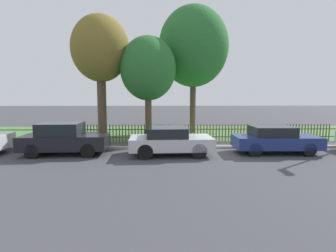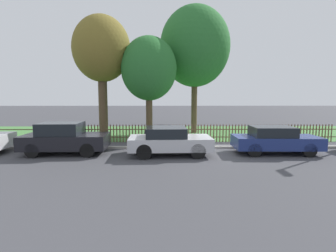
{
  "view_description": "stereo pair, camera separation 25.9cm",
  "coord_description": "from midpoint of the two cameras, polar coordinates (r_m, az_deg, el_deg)",
  "views": [
    {
      "loc": [
        -2.82,
        -13.17,
        2.69
      ],
      "look_at": [
        -2.42,
        0.71,
        1.1
      ],
      "focal_mm": 28.0,
      "sensor_mm": 36.0,
      "label": 1
    },
    {
      "loc": [
        -2.56,
        -13.18,
        2.69
      ],
      "look_at": [
        -2.42,
        0.71,
        1.1
      ],
      "focal_mm": 28.0,
      "sensor_mm": 36.0,
      "label": 2
    }
  ],
  "objects": [
    {
      "name": "covered_motorcycle",
      "position": [
        14.41,
        -1.83,
        -1.48
      ],
      "size": [
        2.01,
        0.88,
        1.13
      ],
      "rotation": [
        0.0,
        0.0,
        0.05
      ],
      "color": "black",
      "rests_on": "ground"
    },
    {
      "name": "grass_strip",
      "position": [
        19.56,
        6.29,
        -1.4
      ],
      "size": [
        43.2,
        7.98,
        0.01
      ],
      "primitive_type": "cube",
      "color": "#477F3D",
      "rests_on": "ground"
    },
    {
      "name": "ground_plane",
      "position": [
        13.71,
        9.75,
        -4.88
      ],
      "size": [
        120.0,
        120.0,
        0.0
      ],
      "primitive_type": "plane",
      "color": "#424247"
    },
    {
      "name": "tree_behind_motorcycle",
      "position": [
        16.77,
        -4.83,
        12.26
      ],
      "size": [
        3.47,
        3.47,
        6.4
      ],
      "color": "brown",
      "rests_on": "ground"
    },
    {
      "name": "parked_car_navy_estate",
      "position": [
        11.98,
        -0.19,
        -3.16
      ],
      "size": [
        3.79,
        1.98,
        1.29
      ],
      "rotation": [
        0.0,
        0.0,
        0.04
      ],
      "color": "#BCBCC1",
      "rests_on": "ground"
    },
    {
      "name": "parked_car_black_saloon",
      "position": [
        13.09,
        -22.12,
        -2.52
      ],
      "size": [
        3.89,
        1.92,
        1.47
      ],
      "rotation": [
        0.0,
        0.0,
        0.03
      ],
      "color": "black",
      "rests_on": "ground"
    },
    {
      "name": "kerb_stone",
      "position": [
        13.8,
        9.67,
        -4.55
      ],
      "size": [
        43.2,
        0.2,
        0.12
      ],
      "primitive_type": "cube",
      "color": "#B2ADA3",
      "rests_on": "ground"
    },
    {
      "name": "parked_car_red_compact",
      "position": [
        13.3,
        21.7,
        -2.71
      ],
      "size": [
        3.94,
        1.72,
        1.28
      ],
      "rotation": [
        0.0,
        0.0,
        -0.02
      ],
      "color": "navy",
      "rests_on": "ground"
    },
    {
      "name": "park_fence",
      "position": [
        15.6,
        8.32,
        -1.54
      ],
      "size": [
        43.2,
        0.05,
        1.04
      ],
      "color": "brown",
      "rests_on": "ground"
    },
    {
      "name": "tree_mid_park",
      "position": [
        19.63,
        5.15,
        16.76
      ],
      "size": [
        4.98,
        4.98,
        9.07
      ],
      "color": "brown",
      "rests_on": "ground"
    },
    {
      "name": "tree_nearest_kerb",
      "position": [
        17.64,
        -14.93,
        15.72
      ],
      "size": [
        3.61,
        3.61,
        7.74
      ],
      "color": "brown",
      "rests_on": "ground"
    }
  ]
}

